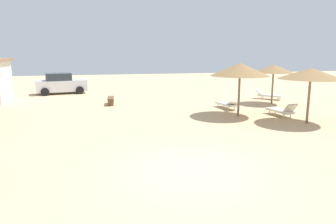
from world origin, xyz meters
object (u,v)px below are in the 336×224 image
object	(u,v)px
lounger_0	(282,110)
bench_0	(111,99)
parasol_0	(311,74)
parasol_6	(240,70)
parked_car	(61,84)
lounger_6	(227,104)
lounger_2	(268,95)
parasol_2	(274,69)

from	to	relation	value
lounger_0	bench_0	xyz separation A→B (m)	(-8.91, 5.91, 0.02)
parasol_0	bench_0	distance (m)	12.18
parasol_6	parked_car	world-z (taller)	parasol_6
lounger_0	parked_car	distance (m)	17.74
parasol_0	lounger_6	bearing A→B (deg)	115.35
lounger_6	bench_0	xyz separation A→B (m)	(-6.93, 3.14, 0.04)
lounger_6	bench_0	size ratio (longest dim) A/B	1.30
lounger_0	lounger_6	world-z (taller)	lounger_0
parasol_0	parasol_6	distance (m)	3.48
lounger_0	lounger_2	size ratio (longest dim) A/B	1.06
parked_car	lounger_2	bearing A→B (deg)	-23.52
lounger_0	lounger_6	xyz separation A→B (m)	(-1.98, 2.77, -0.02)
lounger_2	parked_car	size ratio (longest dim) A/B	0.43
parasol_0	lounger_6	world-z (taller)	parasol_0
parasol_2	bench_0	distance (m)	10.98
lounger_0	parked_car	size ratio (longest dim) A/B	0.45
parked_car	parasol_6	bearing A→B (deg)	-48.72
parasol_0	lounger_2	world-z (taller)	parasol_0
lounger_0	parked_car	xyz separation A→B (m)	(-12.70, 12.38, 0.50)
parasol_6	parked_car	distance (m)	15.85
lounger_0	parasol_0	bearing A→B (deg)	-83.38
parasol_6	lounger_6	world-z (taller)	parasol_6
parasol_0	bench_0	xyz separation A→B (m)	(-9.13, 7.78, -2.09)
bench_0	lounger_2	bearing A→B (deg)	-0.87
lounger_0	parasol_2	bearing A→B (deg)	66.24
lounger_2	bench_0	world-z (taller)	lounger_2
parasol_2	parked_car	distance (m)	16.81
parasol_0	parasol_6	bearing A→B (deg)	136.35
parasol_2	lounger_2	distance (m)	2.96
lounger_2	parked_car	xyz separation A→B (m)	(-15.25, 6.64, 0.51)
parasol_0	lounger_2	bearing A→B (deg)	72.94
bench_0	parked_car	bearing A→B (deg)	120.35
lounger_6	bench_0	distance (m)	7.61
lounger_0	bench_0	distance (m)	10.70
parked_car	parasol_2	bearing A→B (deg)	-30.88
parasol_0	lounger_2	distance (m)	8.24
parasol_2	bench_0	world-z (taller)	parasol_2
parasol_2	parasol_6	bearing A→B (deg)	-140.68
parasol_0	lounger_6	distance (m)	5.56
lounger_2	parasol_6	bearing A→B (deg)	-133.01
parasol_2	parasol_6	xyz separation A→B (m)	(-3.97, -3.25, 0.19)
lounger_2	bench_0	distance (m)	11.47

